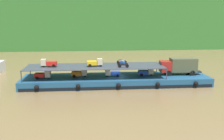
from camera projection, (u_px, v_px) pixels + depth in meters
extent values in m
plane|color=brown|center=(116.00, 84.00, 46.24)|extent=(400.00, 400.00, 0.00)
cube|color=#33702D|center=(100.00, 3.00, 102.73)|extent=(122.13, 28.41, 35.83)
cube|color=navy|center=(116.00, 80.00, 46.08)|extent=(33.84, 7.33, 1.50)
cube|color=black|center=(118.00, 88.00, 42.57)|extent=(33.17, 0.06, 0.50)
sphere|color=black|center=(37.00, 87.00, 41.06)|extent=(0.77, 0.77, 0.77)
sphere|color=black|center=(78.00, 86.00, 41.66)|extent=(0.77, 0.77, 0.77)
sphere|color=black|center=(119.00, 85.00, 42.26)|extent=(0.77, 0.77, 0.77)
sphere|color=black|center=(158.00, 84.00, 42.86)|extent=(0.77, 0.77, 0.77)
sphere|color=black|center=(196.00, 83.00, 43.46)|extent=(0.77, 0.77, 0.77)
cube|color=maroon|center=(165.00, 66.00, 46.94)|extent=(2.09, 2.26, 2.00)
cube|color=#192833|center=(160.00, 65.00, 46.81)|extent=(0.13, 1.84, 0.60)
cube|color=#474C33|center=(183.00, 65.00, 47.05)|extent=(4.89, 2.49, 2.50)
cube|color=black|center=(183.00, 72.00, 47.32)|extent=(6.85, 1.65, 0.20)
cylinder|color=black|center=(166.00, 71.00, 48.17)|extent=(1.01, 0.32, 1.00)
cylinder|color=black|center=(169.00, 73.00, 46.19)|extent=(1.01, 0.32, 1.00)
cylinder|color=black|center=(188.00, 71.00, 48.39)|extent=(1.01, 0.32, 1.00)
cylinder|color=black|center=(192.00, 73.00, 46.41)|extent=(1.01, 0.32, 1.00)
cylinder|color=#383D47|center=(157.00, 67.00, 49.58)|extent=(0.16, 0.16, 2.00)
cylinder|color=#383D47|center=(167.00, 74.00, 43.37)|extent=(0.16, 0.16, 2.00)
cylinder|color=#383D47|center=(30.00, 69.00, 47.41)|extent=(0.16, 0.16, 2.00)
cylinder|color=#383D47|center=(21.00, 77.00, 41.20)|extent=(0.16, 0.16, 2.00)
cube|color=#383D47|center=(95.00, 66.00, 45.19)|extent=(24.64, 6.53, 0.10)
cube|color=red|center=(40.00, 75.00, 44.12)|extent=(1.77, 1.30, 0.70)
cube|color=beige|center=(48.00, 74.00, 44.12)|extent=(0.96, 1.05, 1.10)
cube|color=#19232D|center=(50.00, 73.00, 44.11)|extent=(0.09, 0.85, 0.38)
cylinder|color=black|center=(49.00, 77.00, 44.24)|extent=(0.57, 0.17, 0.56)
cylinder|color=black|center=(37.00, 78.00, 43.66)|extent=(0.57, 0.17, 0.56)
cylinder|color=black|center=(38.00, 76.00, 44.70)|extent=(0.57, 0.17, 0.56)
cube|color=orange|center=(77.00, 73.00, 45.45)|extent=(1.76, 1.29, 0.70)
cube|color=#C6B793|center=(84.00, 72.00, 45.46)|extent=(0.95, 1.05, 1.10)
cube|color=#19232D|center=(87.00, 72.00, 45.45)|extent=(0.09, 0.85, 0.38)
cylinder|color=black|center=(85.00, 75.00, 45.57)|extent=(0.57, 0.17, 0.56)
cylinder|color=black|center=(74.00, 76.00, 44.98)|extent=(0.57, 0.17, 0.56)
cylinder|color=black|center=(75.00, 75.00, 46.02)|extent=(0.57, 0.17, 0.56)
cube|color=#1E47B7|center=(115.00, 73.00, 45.75)|extent=(1.77, 1.30, 0.70)
cube|color=beige|center=(108.00, 72.00, 45.66)|extent=(0.96, 1.05, 1.10)
cube|color=#19232D|center=(105.00, 71.00, 45.63)|extent=(0.09, 0.85, 0.38)
cylinder|color=black|center=(107.00, 75.00, 45.77)|extent=(0.57, 0.17, 0.56)
cylinder|color=black|center=(117.00, 74.00, 46.35)|extent=(0.57, 0.17, 0.56)
cylinder|color=black|center=(118.00, 76.00, 45.32)|extent=(0.57, 0.17, 0.56)
cube|color=#1E47B7|center=(143.00, 72.00, 46.50)|extent=(1.71, 1.22, 0.70)
cube|color=#C6B793|center=(150.00, 71.00, 46.57)|extent=(0.91, 1.01, 1.10)
cube|color=#19232D|center=(153.00, 70.00, 46.58)|extent=(0.05, 0.85, 0.38)
cylinder|color=black|center=(151.00, 74.00, 46.69)|extent=(0.56, 0.15, 0.56)
cylinder|color=black|center=(141.00, 75.00, 46.02)|extent=(0.56, 0.15, 0.56)
cylinder|color=black|center=(140.00, 73.00, 47.06)|extent=(0.56, 0.15, 0.56)
cube|color=red|center=(52.00, 63.00, 44.26)|extent=(1.74, 1.26, 0.70)
cube|color=#C6B793|center=(44.00, 62.00, 44.15)|extent=(0.94, 1.03, 1.10)
cube|color=#19232D|center=(41.00, 62.00, 44.10)|extent=(0.07, 0.85, 0.38)
cylinder|color=black|center=(43.00, 65.00, 44.26)|extent=(0.56, 0.16, 0.56)
cylinder|color=black|center=(55.00, 65.00, 44.87)|extent=(0.56, 0.16, 0.56)
cylinder|color=black|center=(54.00, 66.00, 43.84)|extent=(0.56, 0.16, 0.56)
cube|color=gold|center=(92.00, 63.00, 44.64)|extent=(1.75, 1.28, 0.70)
cube|color=#C6B793|center=(100.00, 62.00, 44.79)|extent=(0.94, 1.04, 1.10)
cube|color=#19232D|center=(102.00, 61.00, 44.83)|extent=(0.08, 0.85, 0.38)
cylinder|color=black|center=(101.00, 65.00, 44.92)|extent=(0.57, 0.17, 0.56)
cylinder|color=black|center=(90.00, 65.00, 44.15)|extent=(0.57, 0.17, 0.56)
cylinder|color=black|center=(90.00, 64.00, 45.18)|extent=(0.57, 0.17, 0.56)
cylinder|color=black|center=(127.00, 66.00, 43.68)|extent=(0.60, 0.12, 0.60)
cylinder|color=black|center=(120.00, 66.00, 43.61)|extent=(0.60, 0.12, 0.60)
cube|color=black|center=(123.00, 65.00, 43.60)|extent=(1.11, 0.24, 0.28)
cube|color=black|center=(122.00, 64.00, 43.55)|extent=(0.61, 0.22, 0.12)
cylinder|color=#B2B2B7|center=(127.00, 63.00, 43.56)|extent=(0.06, 0.55, 0.04)
cylinder|color=black|center=(126.00, 64.00, 45.68)|extent=(0.61, 0.16, 0.60)
cylinder|color=black|center=(119.00, 64.00, 45.44)|extent=(0.61, 0.16, 0.60)
cube|color=#1E4C99|center=(123.00, 63.00, 45.52)|extent=(1.11, 0.31, 0.28)
cube|color=black|center=(121.00, 62.00, 45.44)|extent=(0.62, 0.26, 0.12)
cylinder|color=#B2B2B7|center=(125.00, 61.00, 45.55)|extent=(0.09, 0.55, 0.04)
cylinder|color=black|center=(125.00, 62.00, 47.60)|extent=(0.61, 0.16, 0.60)
cylinder|color=black|center=(118.00, 62.00, 47.36)|extent=(0.61, 0.16, 0.60)
cube|color=#B7B7BC|center=(122.00, 61.00, 47.44)|extent=(1.11, 0.30, 0.28)
cube|color=black|center=(120.00, 60.00, 47.36)|extent=(0.62, 0.26, 0.12)
cylinder|color=#B2B2B7|center=(125.00, 59.00, 47.47)|extent=(0.09, 0.55, 0.04)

